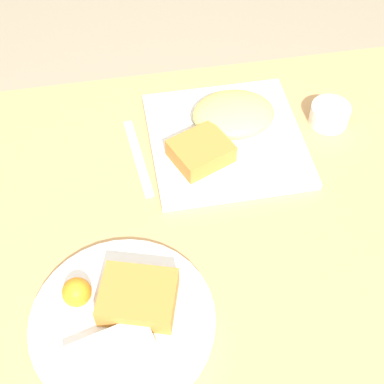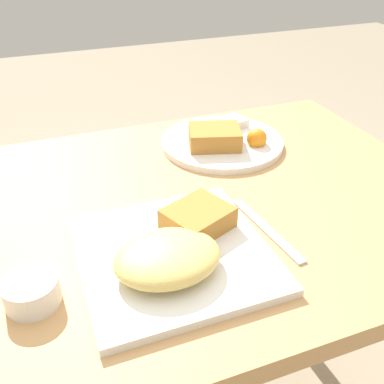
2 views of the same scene
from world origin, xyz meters
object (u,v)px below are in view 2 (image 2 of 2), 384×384
at_px(plate_oval_far, 222,139).
at_px(butter_knife, 267,229).
at_px(plate_square_near, 175,250).
at_px(sauce_ramekin, 31,291).

height_order(plate_oval_far, butter_knife, plate_oval_far).
distance_m(plate_square_near, butter_knife, 0.17).
bearing_deg(plate_square_near, sauce_ramekin, -177.26).
bearing_deg(plate_oval_far, butter_knife, -100.41).
relative_size(plate_square_near, butter_knife, 1.48).
relative_size(plate_oval_far, butter_knife, 1.44).
height_order(plate_square_near, butter_knife, plate_square_near).
xyz_separation_m(plate_oval_far, sauce_ramekin, (-0.43, -0.34, 0.00)).
bearing_deg(butter_knife, sauce_ramekin, 88.44).
distance_m(plate_square_near, plate_oval_far, 0.40).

